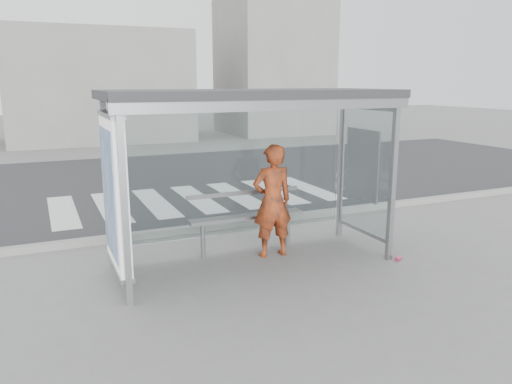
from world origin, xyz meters
The scene contains 10 objects.
ground centered at (0.00, 0.00, 0.00)m, with size 80.00×80.00×0.00m, color slate.
road centered at (0.00, 7.00, 0.00)m, with size 30.00×10.00×0.01m, color #2E2D30.
curb centered at (0.00, 1.95, 0.06)m, with size 30.00×0.18×0.12m, color gray.
crosswalk centered at (0.50, 4.50, 0.00)m, with size 6.55×3.00×0.00m.
bus_shelter centered at (-0.37, 0.06, 1.98)m, with size 4.25×1.65×2.62m.
building_center centered at (0.00, 18.00, 2.50)m, with size 8.00×5.00×5.00m, color gray.
building_right centered at (9.00, 18.00, 3.50)m, with size 5.00×5.00×7.00m, color gray.
person centered at (0.41, 0.21, 0.90)m, with size 0.66×0.43×1.80m, color orange.
bench centered at (0.12, 0.57, 0.59)m, with size 1.93×0.25×1.00m.
soda_can centered at (2.11, -0.82, 0.04)m, with size 0.07×0.07×0.13m, color #E84470.
Camera 1 is at (-2.91, -6.63, 2.74)m, focal length 35.00 mm.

